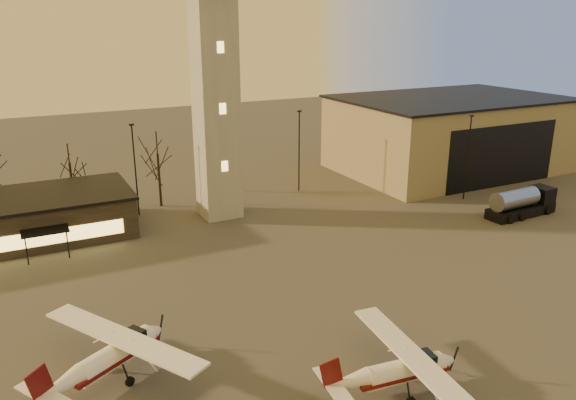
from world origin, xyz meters
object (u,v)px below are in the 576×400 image
Objects in this scene: hangar at (449,133)px; cessna_rear at (119,357)px; control_tower at (214,63)px; fuel_truck at (521,205)px; cessna_front at (406,374)px.

cessna_rear is at bearing -150.95° from hangar.
control_tower is 1.07× the size of hangar.
cessna_rear is 46.03m from fuel_truck.
control_tower reaches higher than fuel_truck.
cessna_rear is at bearing -170.31° from fuel_truck.
hangar is at bearing 51.95° from cessna_front.
cessna_rear is at bearing -122.39° from control_tower.
control_tower reaches higher than cessna_rear.
hangar reaches higher than cessna_rear.
control_tower is 37.90m from hangar.
cessna_rear reaches higher than fuel_truck.
cessna_front is at bearing -150.78° from fuel_truck.
cessna_front is (-1.15, -33.88, -15.22)m from control_tower.
cessna_rear reaches higher than cessna_front.
hangar is 2.63× the size of cessna_rear.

